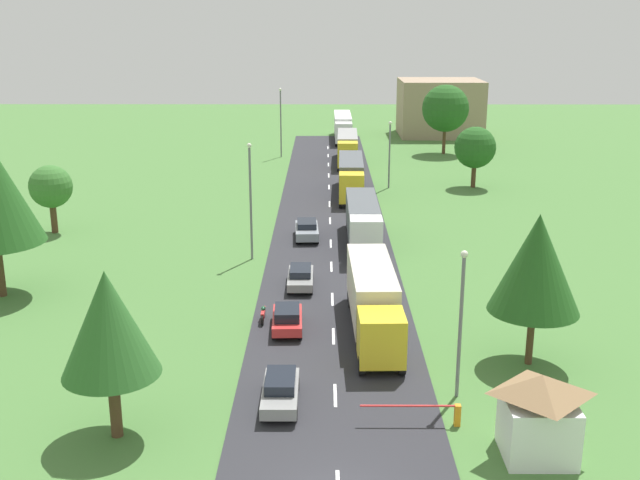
{
  "coord_description": "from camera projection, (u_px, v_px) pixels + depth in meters",
  "views": [
    {
      "loc": [
        -0.58,
        -25.76,
        18.21
      ],
      "look_at": [
        -0.85,
        27.62,
        2.55
      ],
      "focal_mm": 42.95,
      "sensor_mm": 36.0,
      "label": 1
    }
  ],
  "objects": [
    {
      "name": "car_second",
      "position": [
        287.0,
        318.0,
        45.77
      ],
      "size": [
        1.88,
        4.05,
        1.47
      ],
      "color": "red",
      "rests_on": "road"
    },
    {
      "name": "truck_third",
      "position": [
        351.0,
        175.0,
        80.39
      ],
      "size": [
        2.77,
        12.85,
        3.65
      ],
      "color": "yellow",
      "rests_on": "road"
    },
    {
      "name": "car_third",
      "position": [
        301.0,
        277.0,
        53.21
      ],
      "size": [
        1.77,
        4.34,
        1.35
      ],
      "color": "gray",
      "rests_on": "road"
    },
    {
      "name": "truck_lead",
      "position": [
        373.0,
        298.0,
        45.18
      ],
      "size": [
        2.77,
        12.17,
        3.77
      ],
      "color": "yellow",
      "rests_on": "road"
    },
    {
      "name": "truck_fourth",
      "position": [
        347.0,
        146.0,
        97.89
      ],
      "size": [
        2.79,
        12.66,
        3.62
      ],
      "color": "yellow",
      "rests_on": "road"
    },
    {
      "name": "tree_elm",
      "position": [
        536.0,
        263.0,
        40.11
      ],
      "size": [
        4.86,
        4.86,
        8.42
      ],
      "color": "#513823",
      "rests_on": "ground"
    },
    {
      "name": "car_fourth",
      "position": [
        307.0,
        229.0,
        64.73
      ],
      "size": [
        2.08,
        4.55,
        1.5
      ],
      "color": "#8C939E",
      "rests_on": "road"
    },
    {
      "name": "lamppost_second",
      "position": [
        251.0,
        196.0,
        58.21
      ],
      "size": [
        0.36,
        0.36,
        9.1
      ],
      "color": "slate",
      "rests_on": "ground"
    },
    {
      "name": "car_lead",
      "position": [
        280.0,
        390.0,
        37.01
      ],
      "size": [
        1.73,
        4.35,
        1.44
      ],
      "color": "gray",
      "rests_on": "road"
    },
    {
      "name": "person_third",
      "position": [
        510.0,
        433.0,
        33.15
      ],
      "size": [
        0.38,
        0.22,
        1.64
      ],
      "color": "black",
      "rests_on": "ground"
    },
    {
      "name": "tree_birch",
      "position": [
        51.0,
        187.0,
        65.79
      ],
      "size": [
        3.69,
        3.69,
        5.97
      ],
      "color": "#513823",
      "rests_on": "ground"
    },
    {
      "name": "lamppost_lead",
      "position": [
        461.0,
        316.0,
        36.93
      ],
      "size": [
        0.36,
        0.36,
        7.6
      ],
      "color": "slate",
      "rests_on": "ground"
    },
    {
      "name": "truck_fifth",
      "position": [
        343.0,
        126.0,
        116.42
      ],
      "size": [
        2.53,
        14.43,
        3.69
      ],
      "color": "white",
      "rests_on": "road"
    },
    {
      "name": "person_second",
      "position": [
        524.0,
        426.0,
        33.5
      ],
      "size": [
        0.38,
        0.24,
        1.8
      ],
      "color": "green",
      "rests_on": "ground"
    },
    {
      "name": "tree_maple",
      "position": [
        475.0,
        148.0,
        83.41
      ],
      "size": [
        4.53,
        4.53,
        6.7
      ],
      "color": "#513823",
      "rests_on": "ground"
    },
    {
      "name": "barrier_gate",
      "position": [
        440.0,
        412.0,
        35.2
      ],
      "size": [
        4.64,
        0.28,
        1.05
      ],
      "color": "orange",
      "rests_on": "ground"
    },
    {
      "name": "lamppost_fourth",
      "position": [
        281.0,
        119.0,
        101.41
      ],
      "size": [
        0.36,
        0.36,
        9.12
      ],
      "color": "slate",
      "rests_on": "ground"
    },
    {
      "name": "distant_building",
      "position": [
        440.0,
        108.0,
        120.55
      ],
      "size": [
        12.65,
        11.21,
        8.65
      ],
      "primitive_type": "cube",
      "color": "#9E846B",
      "rests_on": "ground"
    },
    {
      "name": "road",
      "position": [
        332.0,
        287.0,
        53.34
      ],
      "size": [
        10.0,
        140.0,
        0.06
      ],
      "primitive_type": "cube",
      "color": "#2B2B30",
      "rests_on": "ground"
    },
    {
      "name": "tree_pine",
      "position": [
        445.0,
        108.0,
        103.54
      ],
      "size": [
        6.36,
        6.36,
        9.39
      ],
      "color": "#513823",
      "rests_on": "ground"
    },
    {
      "name": "lamppost_third",
      "position": [
        390.0,
        151.0,
        83.19
      ],
      "size": [
        0.36,
        0.36,
        7.32
      ],
      "color": "slate",
      "rests_on": "ground"
    },
    {
      "name": "person_lead",
      "position": [
        537.0,
        400.0,
        35.92
      ],
      "size": [
        0.38,
        0.22,
        1.67
      ],
      "color": "red",
      "rests_on": "ground"
    },
    {
      "name": "lane_marking_centre",
      "position": [
        332.0,
        298.0,
        51.11
      ],
      "size": [
        0.16,
        124.22,
        0.01
      ],
      "color": "white",
      "rests_on": "road"
    },
    {
      "name": "truck_second",
      "position": [
        363.0,
        220.0,
        62.8
      ],
      "size": [
        2.53,
        12.19,
        3.53
      ],
      "color": "white",
      "rests_on": "road"
    },
    {
      "name": "tree_oak",
      "position": [
        108.0,
        324.0,
        33.01
      ],
      "size": [
        4.35,
        4.35,
        7.86
      ],
      "color": "#513823",
      "rests_on": "ground"
    },
    {
      "name": "motorcycle_courier",
      "position": [
        263.0,
        314.0,
        47.24
      ],
      "size": [
        0.28,
        1.94,
        0.91
      ],
      "color": "black",
      "rests_on": "road"
    },
    {
      "name": "guard_booth",
      "position": [
        539.0,
        415.0,
        32.43
      ],
      "size": [
        3.4,
        3.24,
        3.82
      ],
      "color": "white",
      "rests_on": "ground"
    }
  ]
}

